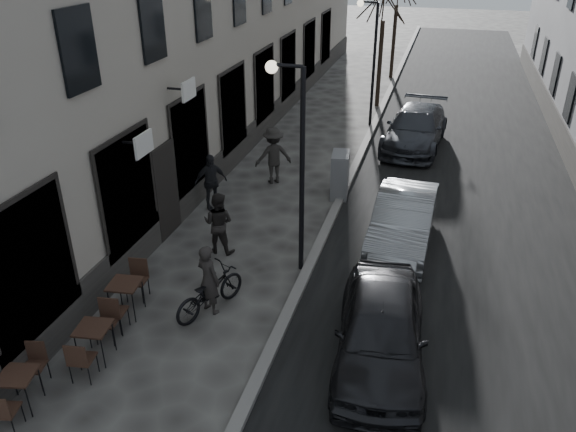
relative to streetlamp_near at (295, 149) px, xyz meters
The scene contains 17 objects.
road 11.23m from the streetlamp_near, 68.09° to the left, with size 7.30×60.00×0.00m, color black.
kerb 10.48m from the streetlamp_near, 87.87° to the left, with size 0.25×60.00×0.12m, color gray.
streetlamp_near is the anchor object (origin of this frame).
streetlamp_far 12.00m from the streetlamp_near, 90.00° to the left, with size 0.90×0.28×5.09m.
tree_near 15.08m from the streetlamp_near, 89.72° to the left, with size 2.40×2.40×5.70m.
bistro_set_a 7.21m from the streetlamp_near, 120.97° to the right, with size 0.72×1.51×0.86m.
bistro_set_b 5.81m from the streetlamp_near, 123.96° to the right, with size 0.71×1.57×0.90m.
bistro_set_c 4.93m from the streetlamp_near, 137.17° to the right, with size 0.73×1.64×0.95m.
utility_cabinet 5.11m from the streetlamp_near, 86.52° to the left, with size 0.52×0.95×1.43m, color slate.
bicycle 3.71m from the streetlamp_near, 120.91° to the right, with size 0.67×1.91×1.01m, color black.
cyclist_rider 3.49m from the streetlamp_near, 120.91° to the right, with size 0.60×0.39×1.65m, color #282523.
pedestrian_near 3.14m from the streetlamp_near, behind, with size 0.81×0.63×1.67m, color black.
pedestrian_mid 5.82m from the streetlamp_near, 112.42° to the left, with size 1.22×0.70×1.89m, color #292724.
pedestrian_far 4.77m from the streetlamp_near, 141.72° to the left, with size 1.01×0.42×1.72m, color black.
car_near 4.47m from the streetlamp_near, 48.66° to the right, with size 1.70×4.21×1.44m, color black.
car_mid 3.98m from the streetlamp_near, 38.03° to the left, with size 1.49×4.26×1.41m, color gray.
car_far 10.31m from the streetlamp_near, 77.25° to the left, with size 2.05×5.05×1.47m, color #35383F.
Camera 1 is at (2.89, -5.55, 7.58)m, focal length 35.00 mm.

